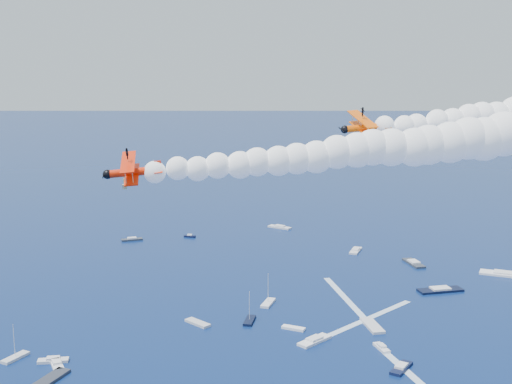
% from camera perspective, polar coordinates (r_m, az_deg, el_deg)
% --- Properties ---
extents(biplane_lead, '(10.92, 11.48, 6.96)m').
position_cam_1_polar(biplane_lead, '(100.18, 9.02, 5.29)').
color(biplane_lead, '#FF5C05').
extents(biplane_trail, '(11.17, 12.03, 7.09)m').
position_cam_1_polar(biplane_trail, '(89.54, -10.06, 1.64)').
color(biplane_trail, '#FA2605').
extents(smoke_trail_trail, '(75.22, 69.34, 12.89)m').
position_cam_1_polar(smoke_trail_trail, '(94.26, 12.02, 3.70)').
color(smoke_trail_trail, white).
extents(spectator_boats, '(234.24, 176.85, 0.70)m').
position_cam_1_polar(spectator_boats, '(200.57, 9.06, -9.88)').
color(spectator_boats, white).
rests_on(spectator_boats, ground).
extents(boat_wakes, '(60.59, 80.33, 0.04)m').
position_cam_1_polar(boat_wakes, '(190.86, 9.86, -11.10)').
color(boat_wakes, white).
rests_on(boat_wakes, ground).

